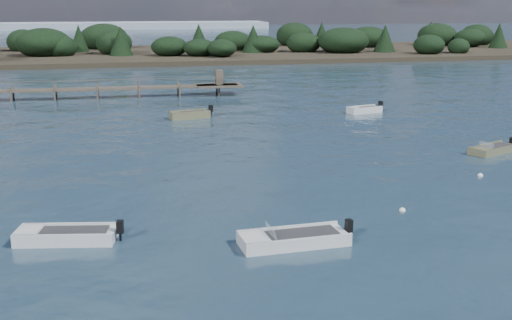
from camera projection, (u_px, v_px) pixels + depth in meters
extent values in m
plane|color=#172937|center=(173.00, 82.00, 80.71)|extent=(400.00, 400.00, 0.00)
cube|color=#6F6C4A|center=(493.00, 151.00, 43.18)|extent=(4.10, 2.90, 0.60)
cube|color=#6F6C4A|center=(481.00, 149.00, 42.25)|extent=(1.38, 1.57, 0.12)
cube|color=#28282B|center=(496.00, 147.00, 43.28)|extent=(2.86, 2.13, 0.10)
cube|color=#6F6C4A|center=(503.00, 148.00, 42.56)|extent=(3.54, 1.67, 0.12)
cube|color=#6F6C4A|center=(485.00, 144.00, 43.62)|extent=(3.54, 1.67, 0.12)
cube|color=black|center=(512.00, 141.00, 44.28)|extent=(0.34, 0.36, 0.47)
cylinder|color=black|center=(511.00, 147.00, 44.38)|extent=(0.11, 0.11, 0.47)
cube|color=silver|center=(487.00, 145.00, 42.56)|extent=(0.55, 1.01, 0.36)
cube|color=#6F6C4A|center=(190.00, 117.00, 55.90)|extent=(3.60, 1.94, 0.80)
cube|color=#6F6C4A|center=(175.00, 113.00, 55.31)|extent=(1.02, 1.35, 0.16)
cube|color=#28282B|center=(192.00, 112.00, 55.91)|extent=(2.48, 1.48, 0.14)
cube|color=#6F6C4A|center=(191.00, 113.00, 55.24)|extent=(3.39, 0.73, 0.16)
cube|color=#6F6C4A|center=(187.00, 111.00, 56.34)|extent=(3.39, 0.73, 0.16)
cube|color=black|center=(211.00, 109.00, 56.47)|extent=(0.38, 0.44, 0.63)
cylinder|color=black|center=(211.00, 115.00, 56.61)|extent=(0.13, 0.13, 0.63)
cube|color=#BABFC2|center=(294.00, 242.00, 26.82)|extent=(4.63, 1.96, 0.66)
cube|color=#BABFC2|center=(254.00, 237.00, 26.28)|extent=(1.18, 1.59, 0.13)
cube|color=#28282B|center=(302.00, 234.00, 26.84)|extent=(3.16, 1.54, 0.11)
cube|color=#BABFC2|center=(300.00, 240.00, 25.99)|extent=(4.54, 0.38, 0.13)
cube|color=#BABFC2|center=(288.00, 227.00, 27.47)|extent=(4.54, 0.38, 0.13)
cube|color=black|center=(349.00, 225.00, 27.35)|extent=(0.28, 0.34, 0.52)
cylinder|color=black|center=(348.00, 236.00, 27.45)|extent=(0.10, 0.10, 0.52)
cube|color=silver|center=(271.00, 231.00, 26.42)|extent=(0.22, 1.23, 0.40)
cube|color=#BABFC2|center=(67.00, 239.00, 27.17)|extent=(4.33, 2.26, 0.69)
cube|color=#BABFC2|center=(29.00, 231.00, 27.02)|extent=(1.22, 1.56, 0.14)
cube|color=#28282B|center=(74.00, 232.00, 27.10)|extent=(2.98, 1.73, 0.12)
cube|color=#BABFC2|center=(62.00, 236.00, 26.37)|extent=(4.07, 0.84, 0.14)
cube|color=#BABFC2|center=(70.00, 224.00, 27.78)|extent=(4.07, 0.84, 0.14)
cube|color=black|center=(120.00, 227.00, 27.12)|extent=(0.33, 0.38, 0.54)
cylinder|color=black|center=(121.00, 237.00, 27.24)|extent=(0.11, 0.11, 0.54)
cube|color=#BABFC2|center=(364.00, 112.00, 58.60)|extent=(3.37, 1.99, 0.74)
cube|color=#BABFC2|center=(354.00, 108.00, 57.99)|extent=(1.01, 1.29, 0.15)
cube|color=#28282B|center=(367.00, 108.00, 58.63)|extent=(2.33, 1.50, 0.13)
cube|color=#BABFC2|center=(368.00, 108.00, 58.01)|extent=(3.09, 0.89, 0.15)
cube|color=#BABFC2|center=(361.00, 106.00, 58.99)|extent=(3.09, 0.89, 0.15)
cube|color=black|center=(381.00, 104.00, 59.25)|extent=(0.37, 0.42, 0.58)
cylinder|color=black|center=(380.00, 110.00, 59.37)|extent=(0.13, 0.13, 0.58)
sphere|color=white|center=(402.00, 211.00, 31.16)|extent=(0.32, 0.32, 0.32)
sphere|color=white|center=(90.00, 236.00, 27.74)|extent=(0.32, 0.32, 0.32)
sphere|color=white|center=(480.00, 176.00, 37.40)|extent=(0.32, 0.32, 0.32)
cube|color=#4E4539|center=(219.00, 85.00, 69.90)|extent=(5.00, 3.20, 0.18)
cube|color=#4E4539|center=(219.00, 77.00, 69.68)|extent=(0.80, 0.80, 1.60)
cylinder|color=#4E4539|center=(11.00, 98.00, 64.85)|extent=(0.20, 0.20, 2.20)
cylinder|color=#4E4539|center=(13.00, 96.00, 66.47)|extent=(0.20, 0.20, 2.20)
cylinder|color=#4E4539|center=(55.00, 97.00, 65.72)|extent=(0.20, 0.20, 2.20)
cylinder|color=#4E4539|center=(56.00, 95.00, 67.35)|extent=(0.20, 0.20, 2.20)
cylinder|color=#4E4539|center=(98.00, 96.00, 66.59)|extent=(0.20, 0.20, 2.20)
cylinder|color=#4E4539|center=(98.00, 93.00, 68.22)|extent=(0.20, 0.20, 2.20)
cylinder|color=#4E4539|center=(139.00, 94.00, 67.46)|extent=(0.20, 0.20, 2.20)
cylinder|color=#4E4539|center=(139.00, 92.00, 69.09)|extent=(0.20, 0.20, 2.20)
cylinder|color=#4E4539|center=(180.00, 93.00, 68.33)|extent=(0.20, 0.20, 2.20)
cylinder|color=#4E4539|center=(178.00, 91.00, 69.96)|extent=(0.20, 0.20, 2.20)
cylinder|color=#4E4539|center=(219.00, 92.00, 69.20)|extent=(0.20, 0.20, 2.20)
cylinder|color=#4E4539|center=(217.00, 90.00, 70.83)|extent=(0.20, 0.20, 2.20)
cube|color=black|center=(285.00, 54.00, 123.78)|extent=(190.00, 40.00, 1.60)
ellipsoid|color=black|center=(285.00, 40.00, 123.10)|extent=(180.50, 36.00, 4.40)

